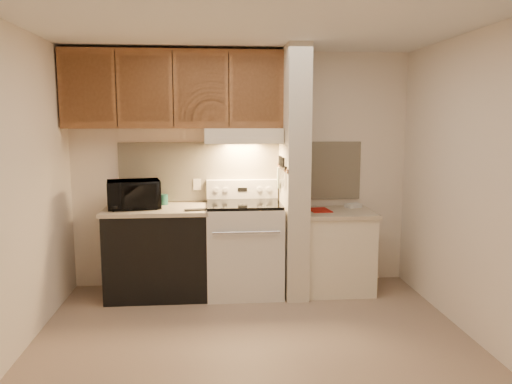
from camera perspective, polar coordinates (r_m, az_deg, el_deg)
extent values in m
plane|color=tan|center=(4.25, -0.30, -16.59)|extent=(3.60, 3.60, 0.00)
plane|color=white|center=(3.92, -0.33, 18.75)|extent=(3.60, 3.60, 0.00)
cube|color=white|center=(5.38, -1.63, 2.54)|extent=(3.60, 2.50, 0.02)
cube|color=white|center=(4.15, -25.90, 0.01)|extent=(0.02, 3.00, 2.50)
cube|color=white|center=(4.42, 23.63, 0.60)|extent=(0.02, 3.00, 2.50)
cube|color=beige|center=(5.37, -1.63, 2.37)|extent=(2.60, 0.02, 0.63)
cube|color=silver|center=(5.18, -1.37, -6.57)|extent=(0.76, 0.65, 0.92)
cube|color=black|center=(4.86, -1.13, -7.07)|extent=(0.50, 0.01, 0.30)
cylinder|color=silver|center=(4.77, -1.10, -4.64)|extent=(0.65, 0.02, 0.02)
cube|color=black|center=(5.08, -1.39, -1.38)|extent=(0.74, 0.64, 0.03)
cube|color=silver|center=(5.34, -1.59, 0.34)|extent=(0.76, 0.08, 0.20)
cube|color=black|center=(5.30, -1.56, 0.28)|extent=(0.10, 0.01, 0.04)
cylinder|color=silver|center=(5.29, -4.59, 0.24)|extent=(0.05, 0.02, 0.05)
cylinder|color=silver|center=(5.29, -3.50, 0.25)|extent=(0.05, 0.02, 0.05)
cylinder|color=silver|center=(5.31, 0.38, 0.30)|extent=(0.05, 0.02, 0.05)
cylinder|color=silver|center=(5.32, 1.45, 0.31)|extent=(0.05, 0.02, 0.05)
cube|color=black|center=(5.22, -11.14, -6.90)|extent=(1.00, 0.63, 0.87)
cube|color=#C5B599|center=(5.12, -11.28, -1.98)|extent=(1.04, 0.67, 0.04)
cube|color=black|center=(4.89, -6.87, -2.03)|extent=(0.23, 0.11, 0.01)
cylinder|color=#226555|center=(5.28, -10.55, -0.84)|extent=(0.10, 0.10, 0.11)
cube|color=#F1E7CD|center=(5.36, -6.74, 0.86)|extent=(0.08, 0.01, 0.12)
imported|color=black|center=(5.10, -13.81, -0.26)|extent=(0.57, 0.44, 0.28)
cube|color=beige|center=(5.09, 4.35, 2.19)|extent=(0.22, 0.70, 2.50)
cube|color=brown|center=(5.07, 3.06, 2.75)|extent=(0.01, 0.70, 0.04)
cube|color=black|center=(5.01, 3.07, 2.92)|extent=(0.02, 0.42, 0.04)
cube|color=silver|center=(4.87, 3.19, 1.57)|extent=(0.01, 0.03, 0.16)
cylinder|color=black|center=(4.86, 3.18, 3.34)|extent=(0.02, 0.02, 0.10)
cube|color=silver|center=(4.93, 3.08, 1.55)|extent=(0.01, 0.04, 0.18)
cylinder|color=black|center=(4.93, 3.07, 3.41)|extent=(0.02, 0.02, 0.10)
cube|color=silver|center=(5.01, 2.95, 1.54)|extent=(0.01, 0.04, 0.20)
cylinder|color=black|center=(5.02, 2.92, 3.50)|extent=(0.02, 0.02, 0.10)
cube|color=silver|center=(5.10, 2.81, 1.88)|extent=(0.01, 0.04, 0.16)
cylinder|color=black|center=(5.08, 2.82, 3.56)|extent=(0.02, 0.02, 0.10)
cube|color=silver|center=(5.18, 2.69, 1.87)|extent=(0.01, 0.04, 0.18)
cylinder|color=black|center=(5.16, 2.70, 3.63)|extent=(0.02, 0.02, 0.10)
cube|color=gray|center=(5.24, 2.62, 1.62)|extent=(0.03, 0.09, 0.22)
cube|color=#F1E7CD|center=(5.34, 9.16, -6.84)|extent=(0.70, 0.60, 0.81)
cube|color=#C5B599|center=(5.24, 9.27, -2.35)|extent=(0.74, 0.64, 0.04)
cube|color=#AC170D|center=(5.23, 7.27, -2.06)|extent=(0.23, 0.29, 0.01)
cube|color=white|center=(5.47, 11.05, -1.53)|extent=(0.19, 0.16, 0.04)
cube|color=#F1E7CD|center=(5.14, -1.50, 6.46)|extent=(0.78, 0.44, 0.15)
cube|color=#F1E7CD|center=(4.93, -1.35, 5.86)|extent=(0.78, 0.04, 0.06)
cube|color=brown|center=(5.19, -9.34, 11.46)|extent=(2.18, 0.33, 0.77)
cube|color=brown|center=(5.16, -18.74, 11.16)|extent=(0.46, 0.01, 0.63)
cube|color=black|center=(5.10, -15.71, 11.32)|extent=(0.01, 0.01, 0.73)
cube|color=brown|center=(5.06, -12.61, 11.46)|extent=(0.46, 0.01, 0.63)
cube|color=black|center=(5.03, -9.47, 11.56)|extent=(0.01, 0.01, 0.73)
cube|color=brown|center=(5.02, -6.30, 11.63)|extent=(0.46, 0.01, 0.63)
cube|color=black|center=(5.02, -3.13, 11.67)|extent=(0.01, 0.01, 0.73)
cube|color=brown|center=(5.04, 0.04, 11.67)|extent=(0.46, 0.01, 0.63)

